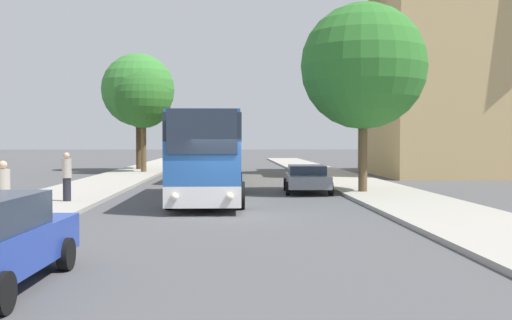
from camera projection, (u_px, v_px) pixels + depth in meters
name	position (u px, v px, depth m)	size (l,w,h in m)	color
ground_plane	(230.00, 217.00, 19.29)	(300.00, 300.00, 0.00)	#4C4C4F
sidewalk_left	(10.00, 216.00, 18.97)	(4.00, 120.00, 0.15)	#A39E93
sidewalk_right	(444.00, 213.00, 19.60)	(4.00, 120.00, 0.15)	#A39E93
bus_front	(209.00, 155.00, 24.39)	(2.87, 10.67, 3.50)	silver
bus_middle	(217.00, 150.00, 38.20)	(3.06, 11.87, 3.52)	#2D2D2D
parked_car_right_near	(307.00, 178.00, 28.15)	(2.30, 4.45, 1.30)	slate
pedestrian_waiting_near	(67.00, 176.00, 22.82)	(0.36, 0.36, 1.85)	#23232D
pedestrian_waiting_far	(3.00, 193.00, 16.01)	(0.36, 0.36, 1.77)	#23232D
tree_left_near	(143.00, 100.00, 44.23)	(4.16, 4.16, 7.40)	brown
tree_left_far	(138.00, 90.00, 48.54)	(5.89, 5.89, 9.38)	#47331E
tree_right_near	(363.00, 66.00, 27.07)	(5.71, 5.71, 8.53)	brown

